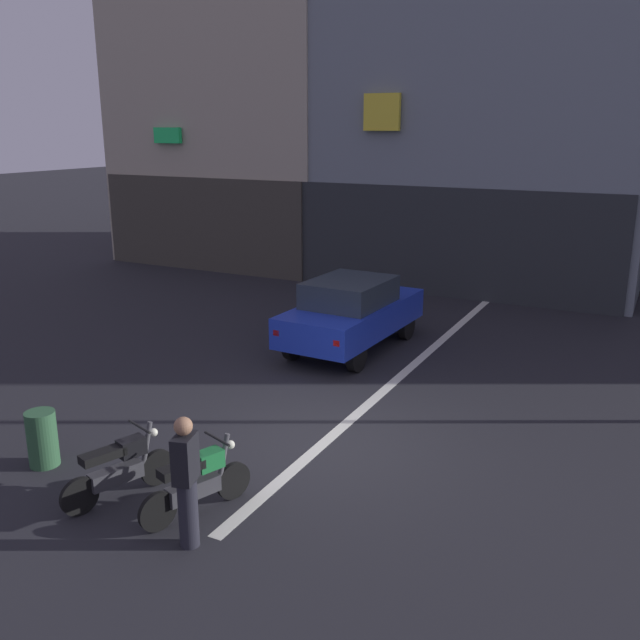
{
  "coord_description": "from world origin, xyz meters",
  "views": [
    {
      "loc": [
        4.55,
        -9.0,
        4.88
      ],
      "look_at": [
        -1.1,
        2.0,
        1.4
      ],
      "focal_mm": 38.72,
      "sensor_mm": 36.0,
      "label": 1
    }
  ],
  "objects": [
    {
      "name": "building_mid_block",
      "position": [
        -1.34,
        14.36,
        6.61
      ],
      "size": [
        10.42,
        8.05,
        13.24
      ],
      "color": "gray",
      "rests_on": "ground"
    },
    {
      "name": "car_blue_crossing_near",
      "position": [
        -1.63,
        4.58,
        0.89
      ],
      "size": [
        1.95,
        4.18,
        1.64
      ],
      "color": "black",
      "rests_on": "ground"
    },
    {
      "name": "person_by_motorcycles",
      "position": [
        -0.18,
        -3.24,
        0.86
      ],
      "size": [
        0.31,
        0.41,
        1.67
      ],
      "color": "#23232D",
      "rests_on": "ground"
    },
    {
      "name": "lane_centre_line",
      "position": [
        0.0,
        6.0,
        0.0
      ],
      "size": [
        0.2,
        18.0,
        0.01
      ],
      "primitive_type": "cube",
      "color": "silver",
      "rests_on": "ground"
    },
    {
      "name": "motorcycle_black_row_leftmost",
      "position": [
        -1.67,
        -2.78,
        0.46
      ],
      "size": [
        0.68,
        1.6,
        0.98
      ],
      "color": "black",
      "rests_on": "ground"
    },
    {
      "name": "motorcycle_green_row_left_mid",
      "position": [
        -0.52,
        -2.6,
        0.46
      ],
      "size": [
        0.71,
        1.59,
        0.98
      ],
      "color": "black",
      "rests_on": "ground"
    },
    {
      "name": "ground_plane",
      "position": [
        0.0,
        0.0,
        0.0
      ],
      "size": [
        120.0,
        120.0,
        0.0
      ],
      "primitive_type": "plane",
      "color": "#232328"
    },
    {
      "name": "trash_bin",
      "position": [
        -3.38,
        -2.57,
        0.42
      ],
      "size": [
        0.44,
        0.44,
        0.85
      ],
      "primitive_type": "cylinder",
      "color": "#2D5938",
      "rests_on": "ground"
    }
  ]
}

